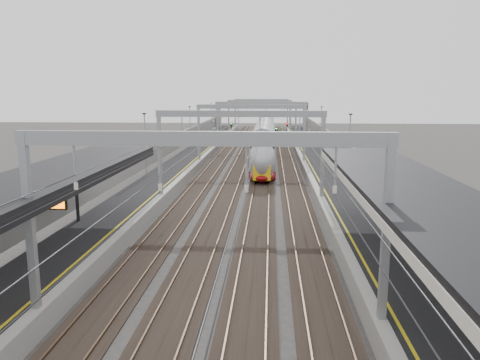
# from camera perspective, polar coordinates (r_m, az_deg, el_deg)

# --- Properties ---
(platform_left) EXTENTS (4.00, 120.00, 1.00)m
(platform_left) POSITION_cam_1_polar(r_m,az_deg,el_deg) (60.17, -6.16, 2.44)
(platform_left) COLOR black
(platform_left) RESTS_ON ground
(platform_right) EXTENTS (4.00, 120.00, 1.00)m
(platform_right) POSITION_cam_1_polar(r_m,az_deg,el_deg) (59.55, 9.20, 2.29)
(platform_right) COLOR black
(platform_right) RESTS_ON ground
(tracks) EXTENTS (11.40, 140.00, 0.20)m
(tracks) POSITION_cam_1_polar(r_m,az_deg,el_deg) (59.39, 1.48, 1.96)
(tracks) COLOR black
(tracks) RESTS_ON ground
(overhead_line) EXTENTS (13.00, 140.00, 6.60)m
(overhead_line) POSITION_cam_1_polar(r_m,az_deg,el_deg) (65.40, 1.74, 8.10)
(overhead_line) COLOR gray
(overhead_line) RESTS_ON platform_left
(canopy_right) EXTENTS (4.40, 30.00, 4.24)m
(canopy_right) POSITION_cam_1_polar(r_m,az_deg,el_deg) (18.02, 22.17, -2.36)
(canopy_right) COLOR black
(canopy_right) RESTS_ON platform_right
(overbridge) EXTENTS (22.00, 2.20, 6.90)m
(overbridge) POSITION_cam_1_polar(r_m,az_deg,el_deg) (113.77, 2.61, 8.69)
(overbridge) COLOR gray
(overbridge) RESTS_ON ground
(wall_left) EXTENTS (0.30, 120.00, 3.20)m
(wall_left) POSITION_cam_1_polar(r_m,az_deg,el_deg) (60.66, -9.16, 3.48)
(wall_left) COLOR gray
(wall_left) RESTS_ON ground
(wall_right) EXTENTS (0.30, 120.00, 3.20)m
(wall_right) POSITION_cam_1_polar(r_m,az_deg,el_deg) (59.80, 12.29, 3.28)
(wall_right) COLOR gray
(wall_right) RESTS_ON ground
(train) EXTENTS (2.73, 49.82, 4.32)m
(train) POSITION_cam_1_polar(r_m,az_deg,el_deg) (68.07, 3.06, 4.79)
(train) COLOR maroon
(train) RESTS_ON ground
(bench) EXTENTS (1.22, 2.04, 1.03)m
(bench) POSITION_cam_1_polar(r_m,az_deg,el_deg) (29.40, 17.92, -4.27)
(bench) COLOR black
(bench) RESTS_ON platform_right
(signal_green) EXTENTS (0.32, 0.32, 3.48)m
(signal_green) POSITION_cam_1_polar(r_m,az_deg,el_deg) (90.16, -1.05, 6.39)
(signal_green) COLOR black
(signal_green) RESTS_ON ground
(signal_red_near) EXTENTS (0.32, 0.32, 3.48)m
(signal_red_near) POSITION_cam_1_polar(r_m,az_deg,el_deg) (76.95, 4.42, 5.65)
(signal_red_near) COLOR black
(signal_red_near) RESTS_ON ground
(signal_red_far) EXTENTS (0.32, 0.32, 3.48)m
(signal_red_far) POSITION_cam_1_polar(r_m,az_deg,el_deg) (89.66, 5.75, 6.31)
(signal_red_far) COLOR black
(signal_red_far) RESTS_ON ground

